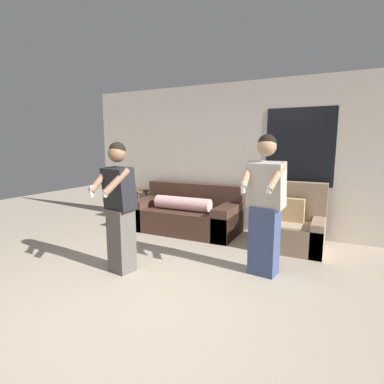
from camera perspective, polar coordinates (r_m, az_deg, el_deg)
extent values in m
plane|color=tan|center=(3.22, -11.76, -20.86)|extent=(14.00, 14.00, 0.00)
cube|color=silver|center=(5.64, 7.94, 6.45)|extent=(6.13, 0.06, 2.70)
cube|color=black|center=(5.36, 19.81, 8.01)|extent=(1.10, 0.01, 1.30)
cube|color=#472D23|center=(5.58, -1.20, -5.34)|extent=(1.93, 0.95, 0.42)
cube|color=#472D23|center=(5.81, 0.43, -0.43)|extent=(1.93, 0.22, 0.43)
cube|color=#472D23|center=(5.97, -8.29, -3.77)|extent=(0.28, 0.95, 0.56)
cube|color=#472D23|center=(5.24, 6.89, -5.54)|extent=(0.28, 0.95, 0.56)
cylinder|color=beige|center=(5.40, -1.79, -2.20)|extent=(1.06, 0.24, 0.24)
cube|color=#937A60|center=(4.93, 18.21, -7.87)|extent=(0.97, 0.81, 0.40)
cube|color=#937A60|center=(5.11, 18.96, -1.52)|extent=(0.97, 0.20, 0.60)
cube|color=#937A60|center=(4.98, 13.70, -6.90)|extent=(0.18, 0.81, 0.50)
cube|color=#937A60|center=(4.89, 22.87, -7.68)|extent=(0.18, 0.81, 0.50)
cube|color=tan|center=(4.84, 18.26, -5.66)|extent=(0.83, 0.65, 0.01)
cube|color=tan|center=(4.90, 18.53, -3.27)|extent=(0.36, 0.14, 0.36)
cube|color=brown|center=(6.46, -10.71, 0.19)|extent=(0.43, 0.37, 0.04)
cylinder|color=brown|center=(6.51, -12.64, -2.66)|extent=(0.04, 0.04, 0.60)
cylinder|color=brown|center=(6.30, -10.14, -2.97)|extent=(0.04, 0.04, 0.60)
cylinder|color=brown|center=(6.73, -11.09, -2.22)|extent=(0.04, 0.04, 0.60)
cylinder|color=brown|center=(6.53, -8.63, -2.50)|extent=(0.04, 0.04, 0.60)
cube|color=tan|center=(6.49, -11.60, 0.97)|extent=(0.10, 0.02, 0.17)
cube|color=#56514C|center=(3.92, -13.28, -8.95)|extent=(0.33, 0.29, 0.81)
cube|color=black|center=(3.76, -13.79, 0.62)|extent=(0.42, 0.33, 0.53)
sphere|color=brown|center=(3.72, -14.12, 7.13)|extent=(0.21, 0.21, 0.21)
sphere|color=black|center=(3.73, -14.04, 7.71)|extent=(0.20, 0.20, 0.20)
cylinder|color=brown|center=(3.78, -17.09, 2.28)|extent=(0.10, 0.36, 0.31)
cube|color=white|center=(3.70, -18.69, 0.13)|extent=(0.04, 0.04, 0.13)
cylinder|color=brown|center=(3.54, -14.19, 1.96)|extent=(0.20, 0.36, 0.31)
cube|color=white|center=(3.48, -16.29, -0.28)|extent=(0.05, 0.04, 0.08)
cube|color=#384770|center=(3.84, 13.56, -8.98)|extent=(0.36, 0.29, 0.85)
cube|color=#ADA89E|center=(3.67, 13.85, 1.34)|extent=(0.47, 0.35, 0.57)
sphere|color=#A37A5B|center=(3.63, 14.06, 8.40)|extent=(0.22, 0.22, 0.22)
sphere|color=black|center=(3.64, 14.12, 9.01)|extent=(0.21, 0.21, 0.21)
cylinder|color=#A37A5B|center=(3.59, 10.39, 3.24)|extent=(0.09, 0.36, 0.32)
cube|color=white|center=(3.46, 9.71, 0.87)|extent=(0.04, 0.04, 0.13)
cylinder|color=#A37A5B|center=(3.46, 15.81, 2.83)|extent=(0.19, 0.36, 0.32)
cube|color=white|center=(3.34, 14.43, 0.43)|extent=(0.05, 0.04, 0.08)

